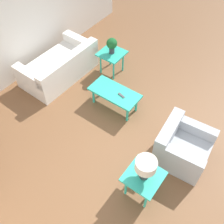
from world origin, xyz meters
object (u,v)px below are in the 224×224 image
(coffee_table, at_px, (115,94))
(potted_plant, at_px, (112,44))
(sofa, at_px, (60,67))
(side_table_plant, at_px, (112,56))
(armchair, at_px, (181,147))
(side_table_lamp, at_px, (143,178))
(table_lamp, at_px, (146,167))

(coffee_table, relative_size, potted_plant, 2.80)
(sofa, relative_size, side_table_plant, 3.20)
(sofa, xyz_separation_m, coffee_table, (-1.59, 0.04, 0.11))
(armchair, bearing_deg, side_table_lamp, 163.64)
(side_table_lamp, height_order, potted_plant, potted_plant)
(coffee_table, bearing_deg, table_lamp, 138.99)
(coffee_table, height_order, side_table_lamp, side_table_lamp)
(side_table_plant, distance_m, potted_plant, 0.31)
(sofa, bearing_deg, armchair, 85.37)
(sofa, relative_size, coffee_table, 1.70)
(sofa, distance_m, coffee_table, 1.60)
(armchair, distance_m, coffee_table, 1.70)
(armchair, bearing_deg, sofa, 78.96)
(sofa, distance_m, potted_plant, 1.32)
(potted_plant, bearing_deg, armchair, 153.79)
(sofa, height_order, potted_plant, potted_plant)
(side_table_lamp, relative_size, table_lamp, 1.29)
(side_table_plant, height_order, side_table_lamp, same)
(coffee_table, height_order, side_table_plant, side_table_plant)
(sofa, xyz_separation_m, armchair, (-3.27, 0.34, 0.03))
(armchair, bearing_deg, side_table_plant, 58.64)
(coffee_table, relative_size, side_table_plant, 1.89)
(sofa, relative_size, table_lamp, 4.13)
(side_table_plant, bearing_deg, armchair, 153.79)
(sofa, height_order, table_lamp, table_lamp)
(table_lamp, bearing_deg, potted_plant, -44.61)
(potted_plant, xyz_separation_m, table_lamp, (-2.19, 2.16, 0.06))
(side_table_lamp, xyz_separation_m, potted_plant, (2.19, -2.16, 0.31))
(side_table_plant, bearing_deg, side_table_lamp, 135.39)
(side_table_lamp, bearing_deg, potted_plant, -44.61)
(armchair, distance_m, side_table_lamp, 1.02)
(sofa, xyz_separation_m, side_table_lamp, (-3.07, 1.32, 0.20))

